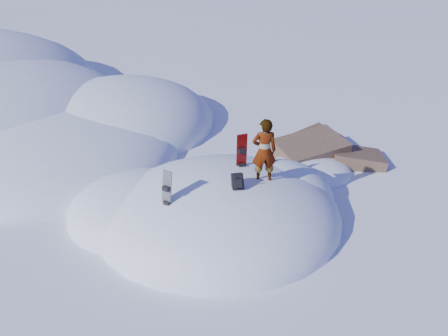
{
  "coord_description": "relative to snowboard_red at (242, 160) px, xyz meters",
  "views": [
    {
      "loc": [
        -1.04,
        -10.21,
        7.39
      ],
      "look_at": [
        0.14,
        0.3,
        1.56
      ],
      "focal_mm": 35.0,
      "sensor_mm": 36.0,
      "label": 1
    }
  ],
  "objects": [
    {
      "name": "snow_mound",
      "position": [
        -0.85,
        -0.37,
        -1.62
      ],
      "size": [
        8.0,
        6.0,
        3.0
      ],
      "color": "white",
      "rests_on": "ground"
    },
    {
      "name": "ground",
      "position": [
        -0.67,
        -0.61,
        -1.62
      ],
      "size": [
        120.0,
        120.0,
        0.0
      ],
      "primitive_type": "plane",
      "color": "white",
      "rests_on": "ground"
    },
    {
      "name": "rock_outcrop",
      "position": [
        3.04,
        2.4,
        -1.61
      ],
      "size": [
        4.68,
        4.41,
        1.68
      ],
      "color": "brown",
      "rests_on": "ground"
    },
    {
      "name": "backpack",
      "position": [
        -0.28,
        -1.21,
        0.01
      ],
      "size": [
        0.32,
        0.39,
        0.5
      ],
      "rotation": [
        0.0,
        0.0,
        0.06
      ],
      "color": "black",
      "rests_on": "snow_mound"
    },
    {
      "name": "snowboard_dark",
      "position": [
        -2.12,
        -1.47,
        -0.16
      ],
      "size": [
        0.36,
        0.36,
        1.42
      ],
      "rotation": [
        0.0,
        0.0,
        -0.67
      ],
      "color": "black",
      "rests_on": "snow_mound"
    },
    {
      "name": "person",
      "position": [
        0.48,
        -0.74,
        0.62
      ],
      "size": [
        0.66,
        0.44,
        1.82
      ],
      "primitive_type": "imported",
      "rotation": [
        0.0,
        0.0,
        3.14
      ],
      "color": "slate",
      "rests_on": "snow_mound"
    },
    {
      "name": "gear_pile",
      "position": [
        -3.41,
        -1.5,
        -1.52
      ],
      "size": [
        0.82,
        0.71,
        0.21
      ],
      "rotation": [
        0.0,
        0.0,
        0.71
      ],
      "color": "black",
      "rests_on": "ground"
    },
    {
      "name": "snowboard_red",
      "position": [
        0.0,
        0.0,
        0.0
      ],
      "size": [
        0.32,
        0.22,
        1.64
      ],
      "rotation": [
        0.0,
        0.0,
        0.22
      ],
      "color": "#B60A09",
      "rests_on": "snow_mound"
    }
  ]
}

